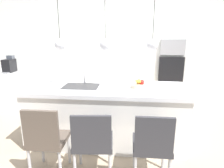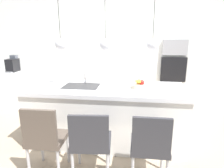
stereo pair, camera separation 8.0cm
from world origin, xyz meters
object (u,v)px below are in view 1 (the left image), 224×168
at_px(microwave, 173,47).
at_px(oven, 171,69).
at_px(fruit_bowl, 139,85).
at_px(chair_far, 152,144).
at_px(chair_near, 46,138).
at_px(chair_middle, 93,141).
at_px(coffee_machine, 9,65).

bearing_deg(microwave, oven, 0.00).
height_order(fruit_bowl, chair_far, fruit_bowl).
distance_m(microwave, oven, 0.50).
height_order(chair_near, chair_far, chair_near).
height_order(oven, chair_far, oven).
bearing_deg(microwave, chair_middle, -118.79).
bearing_deg(fruit_bowl, microwave, 63.28).
xyz_separation_m(fruit_bowl, microwave, (0.79, 1.57, 0.47)).
xyz_separation_m(microwave, chair_far, (-0.66, -2.46, -0.93)).
relative_size(fruit_bowl, chair_far, 0.28).
height_order(microwave, chair_near, microwave).
xyz_separation_m(coffee_machine, microwave, (3.73, 0.30, 0.42)).
height_order(fruit_bowl, chair_near, fruit_bowl).
bearing_deg(microwave, fruit_bowl, -116.72).
bearing_deg(coffee_machine, oven, 4.56).
height_order(coffee_machine, microwave, microwave).
xyz_separation_m(oven, chair_near, (-1.92, -2.46, -0.43)).
relative_size(coffee_machine, chair_far, 0.42).
height_order(fruit_bowl, chair_middle, fruit_bowl).
distance_m(microwave, chair_near, 3.25).
bearing_deg(oven, chair_middle, -118.79).
relative_size(microwave, chair_far, 0.60).
bearing_deg(oven, chair_far, -105.09).
relative_size(microwave, chair_near, 0.59).
bearing_deg(oven, coffee_machine, -175.44).
xyz_separation_m(coffee_machine, oven, (3.73, 0.30, -0.08)).
bearing_deg(chair_far, fruit_bowl, 98.18).
distance_m(coffee_machine, chair_near, 2.87).
distance_m(microwave, chair_middle, 2.96).
bearing_deg(chair_middle, coffee_machine, 137.71).
distance_m(oven, chair_middle, 2.84).
height_order(fruit_bowl, coffee_machine, coffee_machine).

